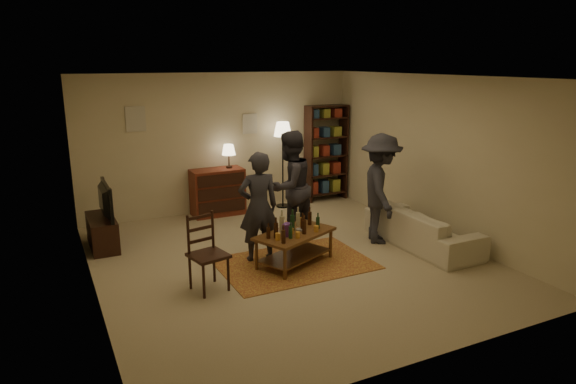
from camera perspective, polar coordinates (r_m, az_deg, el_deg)
floor at (r=7.82m, az=0.11°, el=-7.52°), size 6.00×6.00×0.00m
room_shell at (r=9.88m, az=-11.07°, el=7.74°), size 6.00×6.00×6.00m
rug at (r=7.67m, az=0.74°, el=-7.92°), size 2.20×1.50×0.01m
coffee_table at (r=7.52m, az=0.68°, el=-4.97°), size 1.35×1.08×0.83m
dining_chair at (r=6.78m, az=-9.13°, el=-6.31°), size 0.53×0.53×1.03m
tv_stand at (r=8.72m, az=-19.98°, el=-3.40°), size 0.40×1.00×1.06m
dresser at (r=10.00m, az=-7.78°, el=0.15°), size 1.00×0.50×1.36m
bookshelf at (r=10.93m, az=4.24°, el=4.46°), size 0.90×0.34×2.02m
floor_lamp at (r=10.25m, az=-0.59°, el=6.33°), size 0.36×0.36×1.74m
sofa at (r=8.57m, az=14.68°, el=-3.86°), size 0.81×2.08×0.61m
person_left at (r=7.57m, az=-3.30°, el=-1.67°), size 0.65×0.47×1.66m
person_right at (r=8.38m, az=0.19°, el=0.59°), size 1.10×0.99×1.84m
person_by_sofa at (r=8.46m, az=10.24°, el=0.35°), size 1.09×1.33×1.80m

